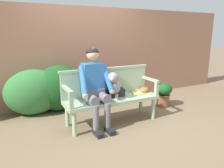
{
  "coord_description": "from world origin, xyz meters",
  "views": [
    {
      "loc": [
        -1.6,
        -3.15,
        1.56
      ],
      "look_at": [
        0.0,
        0.0,
        0.7
      ],
      "focal_mm": 34.13,
      "sensor_mm": 36.0,
      "label": 1
    }
  ],
  "objects_px": {
    "tennis_racket": "(138,92)",
    "garden_bench": "(112,101)",
    "person_seated": "(95,85)",
    "baseball_glove": "(144,90)",
    "sports_bag": "(116,92)",
    "potted_plant": "(163,93)",
    "dog_on_bench": "(114,85)"
  },
  "relations": [
    {
      "from": "person_seated",
      "to": "baseball_glove",
      "type": "height_order",
      "value": "person_seated"
    },
    {
      "from": "garden_bench",
      "to": "tennis_racket",
      "type": "height_order",
      "value": "tennis_racket"
    },
    {
      "from": "sports_bag",
      "to": "potted_plant",
      "type": "relative_size",
      "value": 0.54
    },
    {
      "from": "dog_on_bench",
      "to": "baseball_glove",
      "type": "bearing_deg",
      "value": 6.98
    },
    {
      "from": "garden_bench",
      "to": "tennis_racket",
      "type": "distance_m",
      "value": 0.61
    },
    {
      "from": "baseball_glove",
      "to": "person_seated",
      "type": "bearing_deg",
      "value": 148.41
    },
    {
      "from": "potted_plant",
      "to": "tennis_racket",
      "type": "bearing_deg",
      "value": -167.96
    },
    {
      "from": "sports_bag",
      "to": "dog_on_bench",
      "type": "bearing_deg",
      "value": -133.05
    },
    {
      "from": "potted_plant",
      "to": "person_seated",
      "type": "bearing_deg",
      "value": -170.8
    },
    {
      "from": "sports_bag",
      "to": "potted_plant",
      "type": "distance_m",
      "value": 1.28
    },
    {
      "from": "person_seated",
      "to": "potted_plant",
      "type": "xyz_separation_m",
      "value": [
        1.69,
        0.27,
        -0.43
      ]
    },
    {
      "from": "dog_on_bench",
      "to": "sports_bag",
      "type": "distance_m",
      "value": 0.21
    },
    {
      "from": "garden_bench",
      "to": "baseball_glove",
      "type": "height_order",
      "value": "baseball_glove"
    },
    {
      "from": "sports_bag",
      "to": "person_seated",
      "type": "bearing_deg",
      "value": -167.83
    },
    {
      "from": "dog_on_bench",
      "to": "baseball_glove",
      "type": "height_order",
      "value": "dog_on_bench"
    },
    {
      "from": "tennis_racket",
      "to": "potted_plant",
      "type": "relative_size",
      "value": 1.11
    },
    {
      "from": "potted_plant",
      "to": "baseball_glove",
      "type": "bearing_deg",
      "value": -163.63
    },
    {
      "from": "garden_bench",
      "to": "potted_plant",
      "type": "relative_size",
      "value": 3.21
    },
    {
      "from": "garden_bench",
      "to": "dog_on_bench",
      "type": "xyz_separation_m",
      "value": [
        0.03,
        -0.01,
        0.29
      ]
    },
    {
      "from": "baseball_glove",
      "to": "potted_plant",
      "type": "distance_m",
      "value": 0.7
    },
    {
      "from": "person_seated",
      "to": "potted_plant",
      "type": "relative_size",
      "value": 2.56
    },
    {
      "from": "baseball_glove",
      "to": "sports_bag",
      "type": "height_order",
      "value": "sports_bag"
    },
    {
      "from": "potted_plant",
      "to": "dog_on_bench",
      "type": "bearing_deg",
      "value": -168.46
    },
    {
      "from": "person_seated",
      "to": "dog_on_bench",
      "type": "relative_size",
      "value": 2.8
    },
    {
      "from": "sports_bag",
      "to": "garden_bench",
      "type": "bearing_deg",
      "value": -145.65
    },
    {
      "from": "garden_bench",
      "to": "person_seated",
      "type": "bearing_deg",
      "value": -177.29
    },
    {
      "from": "baseball_glove",
      "to": "sports_bag",
      "type": "bearing_deg",
      "value": 142.88
    },
    {
      "from": "garden_bench",
      "to": "dog_on_bench",
      "type": "bearing_deg",
      "value": -27.7
    },
    {
      "from": "tennis_racket",
      "to": "garden_bench",
      "type": "bearing_deg",
      "value": -171.04
    },
    {
      "from": "baseball_glove",
      "to": "potted_plant",
      "type": "xyz_separation_m",
      "value": [
        0.64,
        0.19,
        -0.2
      ]
    },
    {
      "from": "dog_on_bench",
      "to": "baseball_glove",
      "type": "xyz_separation_m",
      "value": [
        0.7,
        0.09,
        -0.19
      ]
    },
    {
      "from": "sports_bag",
      "to": "potted_plant",
      "type": "xyz_separation_m",
      "value": [
        1.25,
        0.18,
        -0.23
      ]
    }
  ]
}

